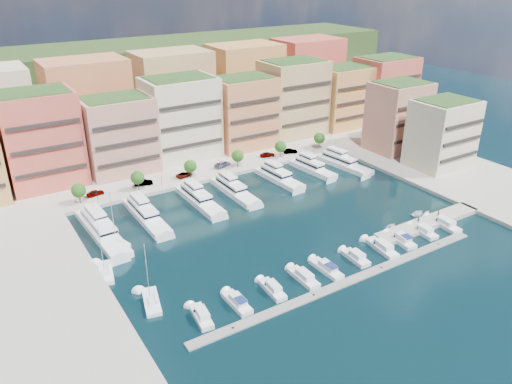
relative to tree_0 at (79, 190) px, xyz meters
The scene contains 62 objects.
ground 52.39m from the tree_0, 39.95° to the right, with size 400.00×400.00×0.00m, color black.
north_quay 49.34m from the tree_0, 35.47° to the left, with size 220.00×64.00×2.00m, color #9E998E.
east_quay 110.22m from the tree_0, 22.14° to the right, with size 34.00×76.00×2.00m, color #9E998E.
west_quay 47.21m from the tree_0, 117.93° to the right, with size 34.00×76.00×2.00m, color #9E998E.
hillside 86.46m from the tree_0, 62.40° to the left, with size 240.00×40.00×58.00m, color #243817.
south_pontoon 73.65m from the tree_0, 59.77° to the right, with size 72.00×2.20×0.35m, color gray.
finger_pier 89.46m from the tree_0, 38.41° to the right, with size 32.00×5.00×2.00m, color #9E998E.
apartment_1 21.20m from the tree_0, 102.21° to the left, with size 20.00×16.50×26.80m.
apartment_2 24.86m from the tree_0, 44.13° to the left, with size 20.00×15.50×22.80m.
apartment_3 43.22m from the tree_0, 25.95° to the left, with size 22.00×16.50×25.80m.
apartment_4 62.75m from the tree_0, 15.37° to the left, with size 20.00×15.50×23.80m.
apartment_5 84.60m from the tree_0, 12.71° to the left, with size 22.00×16.50×26.80m.
apartment_6 105.57m from the tree_0, ahead, with size 20.00×15.50×22.80m.
apartment_7 125.14m from the tree_0, ahead, with size 22.00×16.50×24.80m.
apartment_east_a 103.17m from the tree_0, ahead, with size 18.00×14.50×22.80m.
apartment_east_b 106.96m from the tree_0, 17.17° to the right, with size 18.00×14.50×20.80m.
backblock_1 44.63m from the tree_0, 69.68° to the left, with size 26.00×18.00×30.00m, color #D67E50.
backblock_2 61.58m from the tree_0, 41.99° to the left, with size 26.00×18.00×30.00m, color tan.
backblock_3 85.98m from the tree_0, 28.37° to the left, with size 26.00×18.00×30.00m, color #C68D48.
backblock_4 113.10m from the tree_0, 21.09° to the left, with size 26.00×18.00×30.00m, color #D15745.
tree_0 is the anchor object (origin of this frame).
tree_1 16.00m from the tree_0, ahead, with size 3.80×3.80×5.65m.
tree_2 32.00m from the tree_0, ahead, with size 3.80×3.80×5.65m.
tree_3 48.00m from the tree_0, ahead, with size 3.80×3.80×5.65m.
tree_4 64.00m from the tree_0, ahead, with size 3.80×3.80×5.65m.
tree_5 80.00m from the tree_0, ahead, with size 3.80×3.80×5.65m.
lamppost_0 4.70m from the tree_0, 29.90° to the right, with size 0.30×0.30×4.20m.
lamppost_1 22.14m from the tree_0, ahead, with size 0.30×0.30×4.20m.
lamppost_2 40.08m from the tree_0, ahead, with size 0.30×0.30×4.20m.
lamppost_3 58.05m from the tree_0, ahead, with size 0.30×0.30×4.20m.
lamppost_4 76.04m from the tree_0, ahead, with size 0.30×0.30×4.20m.
yacht_0 17.23m from the tree_0, 88.77° to the right, with size 6.21×27.17×7.30m.
yacht_1 19.73m from the tree_0, 51.17° to the right, with size 4.77×23.04×7.30m.
yacht_2 31.18m from the tree_0, 27.20° to the right, with size 4.90×21.14×7.30m.
yacht_3 41.02m from the tree_0, 19.90° to the right, with size 4.64×20.57×7.30m.
yacht_4 55.75m from the tree_0, 13.64° to the right, with size 5.95×18.99×7.30m.
yacht_5 68.24m from the tree_0, 10.60° to the right, with size 5.79×17.86×7.30m.
yacht_6 79.08m from the tree_0, 10.34° to the right, with size 7.17×21.54×7.30m.
cruiser_0 58.60m from the tree_0, 83.53° to the right, with size 3.29×7.58×2.55m.
cruiser_1 59.93m from the tree_0, 76.40° to the right, with size 2.58×7.79×2.66m.
cruiser_2 62.27m from the tree_0, 69.21° to the right, with size 2.86×7.61×2.55m.
cruiser_3 65.35m from the tree_0, 62.96° to the right, with size 2.69×8.16×2.55m.
cruiser_4 68.30m from the tree_0, 58.48° to the right, with size 2.66×8.59×2.66m.
cruiser_5 72.87m from the tree_0, 52.97° to the right, with size 3.05×7.30×2.55m.
cruiser_6 77.84m from the tree_0, 48.37° to the right, with size 3.82×9.42×2.55m.
cruiser_7 82.09m from the tree_0, 45.13° to the right, with size 3.67×8.05×2.66m.
cruiser_8 87.55m from the tree_0, 41.62° to the right, with size 3.25×7.33×2.55m.
cruiser_9 93.14m from the tree_0, 38.64° to the right, with size 3.79×9.38×2.55m.
sailboat_2 23.85m from the tree_0, 85.22° to the right, with size 4.72×8.40×13.20m.
sailboat_1 35.20m from the tree_0, 96.36° to the right, with size 4.55×9.00×13.20m.
sailboat_0 49.17m from the tree_0, 89.30° to the right, with size 4.78×9.02×13.20m.
tender_0 80.21m from the tree_0, 40.35° to the right, with size 2.51×3.51×0.73m, color silver.
tender_3 90.66m from the tree_0, 34.54° to the right, with size 1.47×1.71×0.90m, color beige.
tender_2 87.95m from the tree_0, 35.20° to the right, with size 3.03×4.24×0.88m, color white.
car_0 6.24m from the tree_0, 30.19° to the left, with size 1.88×4.67×1.59m, color gray.
car_1 18.76m from the tree_0, ahead, with size 1.82×5.22×1.72m, color gray.
car_2 30.99m from the tree_0, ahead, with size 2.33×5.05×1.40m, color gray.
car_3 44.40m from the tree_0, ahead, with size 2.40×5.92×1.72m, color gray.
car_4 60.91m from the tree_0, ahead, with size 1.92×4.78×1.63m, color gray.
car_5 69.19m from the tree_0, ahead, with size 1.61×4.63×1.53m, color gray.
person_0 86.69m from the tree_0, 38.99° to the right, with size 0.57×0.37×1.56m, color #26364C.
person_1 92.29m from the tree_0, 36.43° to the right, with size 0.75×0.58×1.53m, color brown.
Camera 1 is at (-63.54, -91.13, 58.80)m, focal length 35.00 mm.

